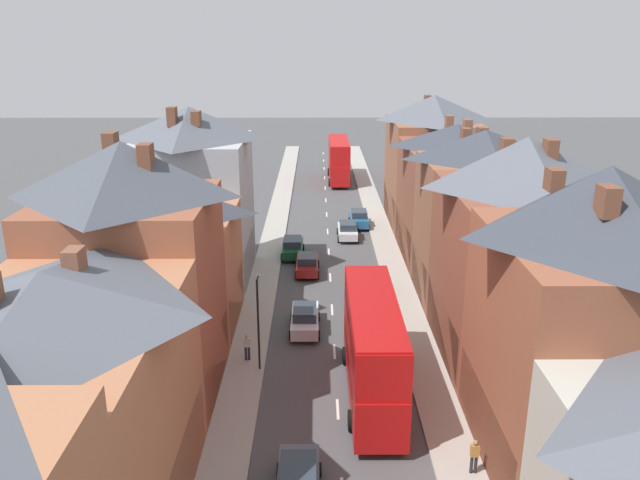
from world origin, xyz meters
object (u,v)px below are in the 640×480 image
Objects in this scene: double_decker_bus_mid_street at (339,159)px; pedestrian_mid_left at (247,346)px; car_near_silver at (293,247)px; street_lamp at (258,317)px; pedestrian_near_right at (474,455)px; double_decker_bus_lead at (372,347)px; car_parked_left_a at (307,264)px; car_near_blue at (305,318)px; car_far_grey at (298,479)px; car_parked_right_a at (348,230)px; car_mid_black at (359,218)px; car_mid_white at (374,284)px.

double_decker_bus_mid_street is 6.71× the size of pedestrian_mid_left.
car_near_silver is 0.78× the size of street_lamp.
pedestrian_mid_left is (-10.65, 9.82, 0.00)m from pedestrian_near_right.
double_decker_bus_lead reaches higher than car_parked_left_a.
double_decker_bus_lead reaches higher than car_near_silver.
car_near_blue is 5.16m from pedestrian_mid_left.
car_far_grey is (0.00, -15.09, -0.00)m from car_near_blue.
car_far_grey reaches higher than car_parked_left_a.
pedestrian_near_right is at bearing 9.64° from car_far_grey.
car_parked_right_a is 3.98m from car_mid_black.
pedestrian_mid_left is at bearing 152.69° from double_decker_bus_lead.
pedestrian_mid_left reaches higher than car_mid_black.
car_mid_black is 1.03× the size of car_mid_white.
car_near_blue is at bearing 115.48° from double_decker_bus_lead.
street_lamp reaches higher than pedestrian_mid_left.
car_far_grey reaches higher than car_near_silver.
pedestrian_near_right reaches higher than car_mid_white.
double_decker_bus_mid_street is (0.00, 50.76, 0.00)m from double_decker_bus_lead.
double_decker_bus_lead reaches higher than pedestrian_near_right.
car_near_blue is 1.14× the size of car_far_grey.
car_parked_right_a is 13.16m from car_mid_white.
double_decker_bus_lead is at bearing -77.28° from car_near_silver.
street_lamp is at bearing -97.16° from double_decker_bus_mid_street.
double_decker_bus_lead is 30.40m from car_mid_black.
double_decker_bus_lead is 2.67× the size of car_parked_right_a.
car_mid_black is 36.69m from pedestrian_near_right.
pedestrian_mid_left is at bearing 137.33° from pedestrian_near_right.
pedestrian_near_right is at bearing -82.75° from car_mid_white.
car_mid_white is at bearing -40.24° from car_parked_left_a.
double_decker_bus_lead is at bearing -23.77° from street_lamp.
car_near_silver is at bearing 83.91° from pedestrian_mid_left.
car_parked_left_a is at bearing 90.00° from car_far_grey.
car_parked_left_a is 1.03× the size of car_mid_white.
double_decker_bus_mid_street is 2.81× the size of car_mid_white.
street_lamp reaches higher than double_decker_bus_mid_street.
double_decker_bus_lead reaches higher than pedestrian_mid_left.
double_decker_bus_lead is 2.72× the size of car_parked_left_a.
double_decker_bus_mid_street is at bearing 93.83° from pedestrian_near_right.
pedestrian_mid_left is at bearing 132.27° from street_lamp.
car_near_silver is 29.24m from car_far_grey.
car_near_silver is (-1.30, 14.13, -0.01)m from car_near_blue.
car_far_grey is at bearing -87.45° from car_near_silver.
double_decker_bus_mid_street reaches higher than car_near_blue.
car_parked_right_a is 2.51× the size of pedestrian_near_right.
car_parked_left_a is 1.03× the size of car_far_grey.
car_mid_white is (1.31, 13.45, -2.02)m from double_decker_bus_lead.
street_lamp is (-1.15, -19.00, 2.42)m from car_near_silver.
car_near_blue is (-3.59, -43.22, -1.98)m from double_decker_bus_mid_street.
pedestrian_near_right is 0.29× the size of street_lamp.
pedestrian_near_right and pedestrian_mid_left have the same top height.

